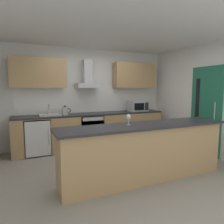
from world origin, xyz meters
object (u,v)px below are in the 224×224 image
refrigerator (37,136)px  range_hood (88,79)px  sink (50,114)px  wine_glass (129,117)px  oven (90,130)px  microwave (138,106)px  kettle (65,111)px

refrigerator → range_hood: range_hood is taller
range_hood → sink: bearing=-173.2°
sink → wine_glass: 2.34m
range_hood → oven: bearing=-90.0°
sink → range_hood: size_ratio=0.69×
wine_glass → oven: bearing=90.1°
refrigerator → microwave: microwave is taller
microwave → range_hood: 1.61m
kettle → range_hood: size_ratio=0.40×
range_hood → wine_glass: bearing=-89.9°
sink → wine_glass: (0.99, -2.11, 0.15)m
wine_glass → microwave: bearing=55.6°
sink → kettle: bearing=-7.3°
microwave → wine_glass: bearing=-124.4°
range_hood → microwave: bearing=-6.3°
kettle → range_hood: 1.02m
microwave → kettle: microwave is taller
oven → wine_glass: bearing=-89.9°
sink → kettle: size_ratio=1.73×
oven → microwave: (1.42, -0.03, 0.59)m
refrigerator → range_hood: (1.30, 0.13, 1.36)m
microwave → range_hood: range_hood is taller
microwave → wine_glass: microwave is taller
microwave → wine_glass: size_ratio=2.81×
kettle → oven: bearing=3.0°
wine_glass → range_hood: bearing=90.1°
refrigerator → microwave: (2.72, -0.03, 0.62)m
refrigerator → kettle: bearing=-2.7°
range_hood → wine_glass: (0.00, -2.23, -0.71)m
refrigerator → sink: (0.30, 0.01, 0.50)m
oven → refrigerator: size_ratio=0.94×
oven → microwave: microwave is taller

